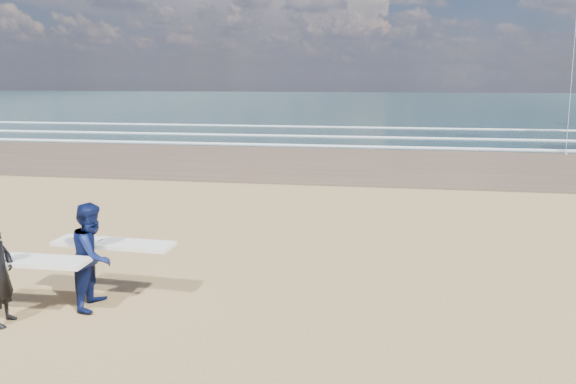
# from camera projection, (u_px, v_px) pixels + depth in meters

# --- Properties ---
(ocean) EXTENTS (220.00, 100.00, 0.02)m
(ocean) POSITION_uv_depth(u_px,v_px,m) (463.00, 104.00, 74.46)
(ocean) COLOR #183134
(ocean) RESTS_ON ground
(surfer_near) EXTENTS (2.20, 0.97, 1.73)m
(surfer_near) POSITION_uv_depth(u_px,v_px,m) (3.00, 272.00, 8.26)
(surfer_near) COLOR black
(surfer_near) RESTS_ON ground
(surfer_far) EXTENTS (2.22, 1.14, 1.86)m
(surfer_far) POSITION_uv_depth(u_px,v_px,m) (95.00, 254.00, 8.90)
(surfer_far) COLOR #0C1746
(surfer_far) RESTS_ON ground
(kite_1) EXTENTS (6.28, 4.79, 12.03)m
(kite_1) POSITION_uv_depth(u_px,v_px,m) (576.00, 21.00, 27.11)
(kite_1) COLOR slate
(kite_1) RESTS_ON ground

